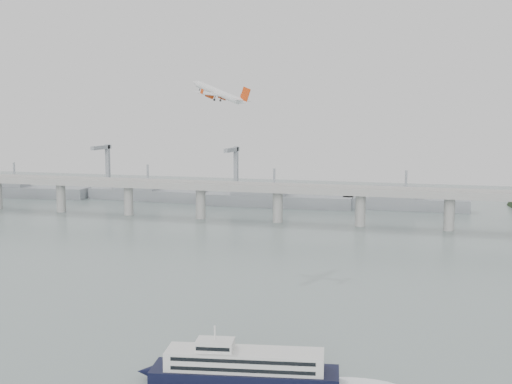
% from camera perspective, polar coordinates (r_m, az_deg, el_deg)
% --- Properties ---
extents(ground, '(900.00, 900.00, 0.00)m').
position_cam_1_polar(ground, '(220.61, -4.21, -10.97)').
color(ground, slate).
rests_on(ground, ground).
extents(bridge, '(800.00, 22.00, 23.90)m').
position_cam_1_polar(bridge, '(406.41, 5.76, -0.24)').
color(bridge, '#969693').
rests_on(bridge, ground).
extents(distant_fleet, '(453.00, 60.90, 40.00)m').
position_cam_1_polar(distant_fleet, '(519.33, -9.76, -0.05)').
color(distant_fleet, gray).
rests_on(distant_fleet, ground).
extents(ferry, '(76.18, 23.37, 14.45)m').
position_cam_1_polar(ferry, '(174.83, -0.95, -14.44)').
color(ferry, black).
rests_on(ferry, ground).
extents(airliner, '(32.82, 30.57, 13.50)m').
position_cam_1_polar(airliner, '(316.93, -3.07, 8.22)').
color(airliner, silver).
rests_on(airliner, ground).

